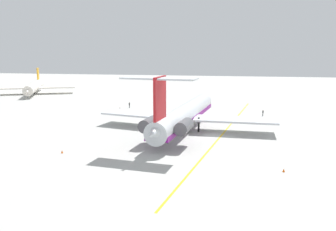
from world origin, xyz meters
The scene contains 9 objects.
ground centered at (0.00, 0.00, 0.00)m, with size 331.81×331.81×0.00m, color #ADADA8.
main_jetliner centered at (2.87, 7.11, 3.72)m, with size 46.75×41.43×13.63m.
airliner_far_right centered at (57.38, 75.61, 2.93)m, with size 32.05×32.25×9.94m.
ground_crew_near_nose centered at (21.71, 28.03, 1.06)m, with size 0.43×0.27×1.68m.
ground_crew_near_tail centered at (31.52, 27.99, 1.13)m, with size 0.36×0.33×1.79m.
ground_crew_portside centered at (24.35, -12.34, 1.12)m, with size 0.31×0.37×1.77m.
safety_cone_nose centered at (-21.55, -11.36, 0.28)m, with size 0.40×0.40×0.55m, color #EA590F.
safety_cone_wingtip centered at (-18.06, 26.46, 0.28)m, with size 0.40×0.40×0.55m, color #EA590F.
taxiway_centreline centered at (4.17, -2.21, 0.00)m, with size 86.26×0.36×0.01m, color gold.
Camera 1 is at (-75.12, -2.62, 18.58)m, focal length 37.85 mm.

